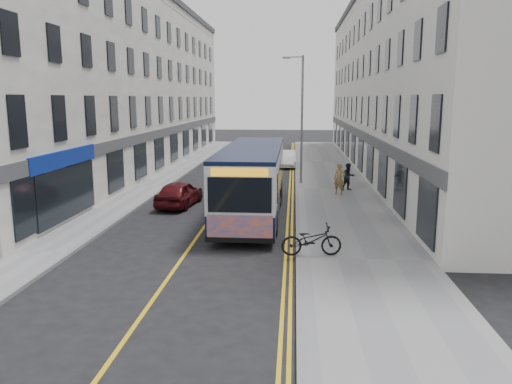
% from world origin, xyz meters
% --- Properties ---
extents(ground, '(140.00, 140.00, 0.00)m').
position_xyz_m(ground, '(0.00, 0.00, 0.00)').
color(ground, black).
rests_on(ground, ground).
extents(pavement_east, '(4.50, 64.00, 0.12)m').
position_xyz_m(pavement_east, '(6.25, 12.00, 0.06)').
color(pavement_east, gray).
rests_on(pavement_east, ground).
extents(pavement_west, '(2.00, 64.00, 0.12)m').
position_xyz_m(pavement_west, '(-5.00, 12.00, 0.06)').
color(pavement_west, gray).
rests_on(pavement_west, ground).
extents(kerb_east, '(0.18, 64.00, 0.13)m').
position_xyz_m(kerb_east, '(4.00, 12.00, 0.07)').
color(kerb_east, slate).
rests_on(kerb_east, ground).
extents(kerb_west, '(0.18, 64.00, 0.13)m').
position_xyz_m(kerb_west, '(-4.00, 12.00, 0.07)').
color(kerb_west, slate).
rests_on(kerb_west, ground).
extents(road_centre_line, '(0.12, 64.00, 0.01)m').
position_xyz_m(road_centre_line, '(0.00, 12.00, 0.00)').
color(road_centre_line, gold).
rests_on(road_centre_line, ground).
extents(road_dbl_yellow_inner, '(0.10, 64.00, 0.01)m').
position_xyz_m(road_dbl_yellow_inner, '(3.55, 12.00, 0.00)').
color(road_dbl_yellow_inner, gold).
rests_on(road_dbl_yellow_inner, ground).
extents(road_dbl_yellow_outer, '(0.10, 64.00, 0.01)m').
position_xyz_m(road_dbl_yellow_outer, '(3.75, 12.00, 0.00)').
color(road_dbl_yellow_outer, gold).
rests_on(road_dbl_yellow_outer, ground).
extents(terrace_east, '(6.00, 46.00, 13.00)m').
position_xyz_m(terrace_east, '(11.50, 21.00, 6.50)').
color(terrace_east, silver).
rests_on(terrace_east, ground).
extents(terrace_west, '(6.00, 46.00, 13.00)m').
position_xyz_m(terrace_west, '(-9.00, 21.00, 6.50)').
color(terrace_west, white).
rests_on(terrace_west, ground).
extents(streetlamp, '(1.32, 0.18, 8.00)m').
position_xyz_m(streetlamp, '(4.17, 14.00, 4.38)').
color(streetlamp, gray).
rests_on(streetlamp, ground).
extents(city_bus, '(2.60, 11.14, 3.24)m').
position_xyz_m(city_bus, '(1.90, 5.24, 1.77)').
color(city_bus, black).
rests_on(city_bus, ground).
extents(bicycle, '(2.14, 0.96, 1.09)m').
position_xyz_m(bicycle, '(4.43, -0.98, 0.66)').
color(bicycle, black).
rests_on(bicycle, pavement_east).
extents(pedestrian_near, '(0.74, 0.61, 1.75)m').
position_xyz_m(pedestrian_near, '(6.34, 10.30, 1.00)').
color(pedestrian_near, olive).
rests_on(pedestrian_near, pavement_east).
extents(pedestrian_far, '(0.95, 0.86, 1.58)m').
position_xyz_m(pedestrian_far, '(6.99, 11.62, 0.91)').
color(pedestrian_far, black).
rests_on(pedestrian_far, pavement_east).
extents(car_white, '(1.54, 4.00, 1.30)m').
position_xyz_m(car_white, '(3.20, 22.25, 0.65)').
color(car_white, silver).
rests_on(car_white, ground).
extents(car_maroon, '(2.00, 4.04, 1.32)m').
position_xyz_m(car_maroon, '(-2.00, 7.07, 0.66)').
color(car_maroon, '#4A0C10').
rests_on(car_maroon, ground).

